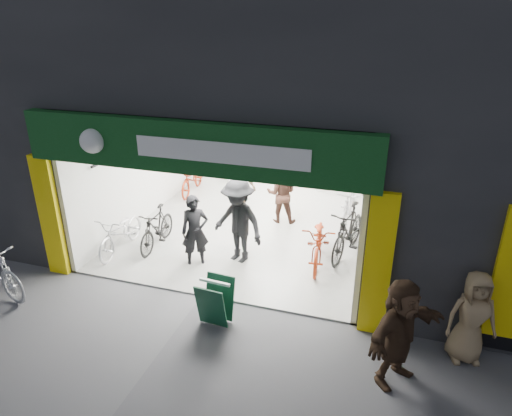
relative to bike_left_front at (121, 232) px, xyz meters
The scene contains 16 objects.
ground 2.80m from the bike_left_front, 25.28° to the right, with size 60.00×60.00×0.00m, color #56565B.
building 6.39m from the bike_left_front, 48.15° to the left, with size 17.00×10.27×8.00m.
bike_left_front is the anchor object (origin of this frame).
bike_left_midfront 0.81m from the bike_left_front, 29.96° to the left, with size 0.46×1.64×0.99m, color black.
bike_left_midback 3.87m from the bike_left_front, 90.00° to the left, with size 0.61×1.76×0.92m, color maroon.
bike_left_back 5.75m from the bike_left_front, 83.00° to the left, with size 0.46×1.63×0.98m, color silver.
bike_right_front 5.18m from the bike_left_front, 15.26° to the left, with size 0.56×1.98×1.19m, color black.
bike_right_mid 4.52m from the bike_left_front, 10.58° to the left, with size 0.68×1.96×1.03m, color maroon.
bike_right_back 5.60m from the bike_left_front, 30.04° to the left, with size 0.53×1.88×1.13m, color #ADACB1.
customer_a 1.94m from the bike_left_front, ahead, with size 0.59×0.39×1.61m, color black.
customer_b 4.10m from the bike_left_front, 40.18° to the left, with size 0.79×0.61×1.62m, color #39221A.
customer_c 2.81m from the bike_left_front, ahead, with size 1.25×0.72×1.93m, color black.
customer_d 3.56m from the bike_left_front, 57.06° to the left, with size 0.88×0.37×1.51m, color #7F654A.
pedestrian_near 7.39m from the bike_left_front, 11.56° to the right, with size 0.77×0.50×1.57m, color #947A56.
pedestrian_far 6.59m from the bike_left_front, 20.42° to the right, with size 1.60×0.51×1.73m, color #3D2A1C.
sandwich_board 3.60m from the bike_left_front, 30.79° to the right, with size 0.58×0.60×0.84m.
Camera 1 is at (3.30, -6.85, 5.14)m, focal length 32.00 mm.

